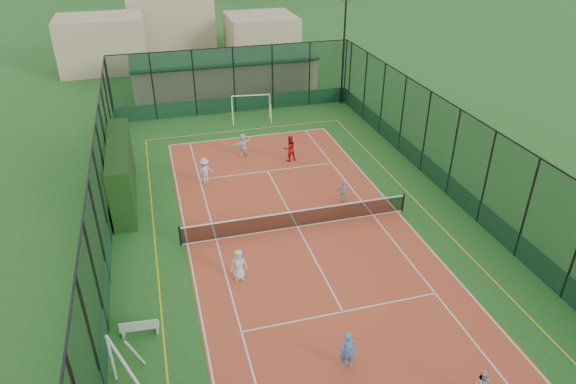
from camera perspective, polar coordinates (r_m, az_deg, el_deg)
name	(u,v)px	position (r m, az deg, el deg)	size (l,w,h in m)	color
ground	(297,227)	(25.88, 1.06, -3.90)	(300.00, 300.00, 0.00)	#205E20
court_slab	(297,227)	(25.87, 1.06, -3.89)	(11.17, 23.97, 0.01)	#BC4729
tennis_net	(298,218)	(25.59, 1.07, -2.91)	(11.67, 0.12, 1.06)	black
perimeter_fence	(298,183)	(24.59, 1.11, 0.97)	(18.12, 34.12, 5.00)	black
floodlight_ne	(343,52)	(41.39, 6.18, 15.16)	(0.60, 0.26, 8.25)	black
clubhouse	(224,74)	(44.96, -7.12, 12.88)	(15.20, 7.20, 3.15)	tan
hedge_left	(122,171)	(29.09, -18.00, 2.24)	(1.11, 7.42, 3.25)	black
white_bench	(140,326)	(20.61, -16.17, -14.15)	(1.42, 0.39, 0.80)	white
futsal_goal_far	(251,107)	(38.84, -4.13, 9.36)	(2.90, 0.84, 1.87)	white
child_near_left	(239,265)	(22.25, -5.51, -8.04)	(0.71, 0.46, 1.45)	white
child_near_mid	(348,351)	(18.59, 6.68, -17.12)	(0.56, 0.37, 1.53)	#4E92DD
child_far_left	(205,171)	(29.89, -9.26, 2.33)	(1.01, 0.58, 1.56)	silver
child_far_right	(344,191)	(27.84, 6.19, 0.07)	(0.75, 0.31, 1.28)	silver
child_far_back	(243,145)	(33.02, -5.02, 5.25)	(1.38, 0.44, 1.49)	white
coach	(290,148)	(32.17, 0.17, 4.86)	(0.81, 0.63, 1.66)	red
tennis_balls	(272,210)	(27.20, -1.84, -1.99)	(5.24, 0.79, 0.07)	#CCE033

